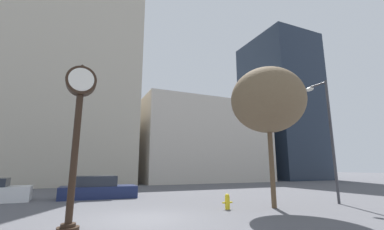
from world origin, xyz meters
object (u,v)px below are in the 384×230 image
street_clock (78,115)px  bare_tree (268,100)px  fire_hydrant_near (227,201)px  car_navy (98,189)px  street_lamp_right (325,121)px

street_clock → bare_tree: 9.09m
street_clock → fire_hydrant_near: 7.54m
street_clock → car_navy: bearing=80.5°
street_clock → street_lamp_right: 13.09m
street_clock → street_lamp_right: (13.01, 1.09, 0.92)m
fire_hydrant_near → bare_tree: bearing=-14.0°
street_clock → fire_hydrant_near: size_ratio=7.74×
street_lamp_right → bare_tree: (-4.14, -0.08, 0.78)m
street_clock → bare_tree: (8.87, 1.02, 1.70)m
street_lamp_right → bare_tree: size_ratio=0.98×
car_navy → bare_tree: size_ratio=0.67×
car_navy → street_lamp_right: bearing=-30.8°
car_navy → fire_hydrant_near: size_ratio=6.75×
fire_hydrant_near → car_navy: bearing=125.7°
fire_hydrant_near → bare_tree: bare_tree is taller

